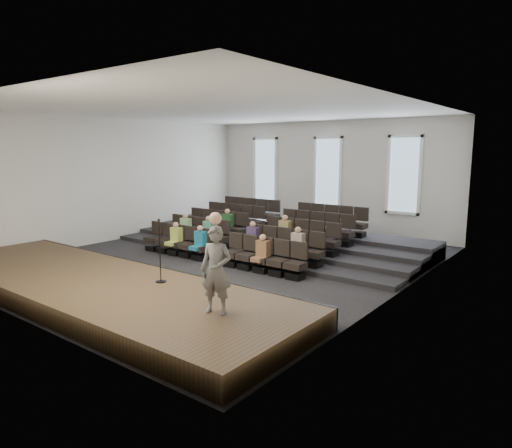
% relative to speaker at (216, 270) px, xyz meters
% --- Properties ---
extents(ground, '(14.00, 14.00, 0.00)m').
position_rel_speaker_xyz_m(ground, '(-4.10, 5.04, -1.38)').
color(ground, black).
rests_on(ground, ground).
extents(ceiling, '(12.00, 14.00, 0.02)m').
position_rel_speaker_xyz_m(ceiling, '(-4.10, 5.04, 3.63)').
color(ceiling, white).
rests_on(ceiling, ground).
extents(wall_back, '(12.00, 0.04, 5.00)m').
position_rel_speaker_xyz_m(wall_back, '(-4.10, 12.06, 1.12)').
color(wall_back, silver).
rests_on(wall_back, ground).
extents(wall_front, '(12.00, 0.04, 5.00)m').
position_rel_speaker_xyz_m(wall_front, '(-4.10, -1.98, 1.12)').
color(wall_front, silver).
rests_on(wall_front, ground).
extents(wall_left, '(0.04, 14.00, 5.00)m').
position_rel_speaker_xyz_m(wall_left, '(-10.12, 5.04, 1.12)').
color(wall_left, silver).
rests_on(wall_left, ground).
extents(wall_right, '(0.04, 14.00, 5.00)m').
position_rel_speaker_xyz_m(wall_right, '(1.92, 5.04, 1.12)').
color(wall_right, silver).
rests_on(wall_right, ground).
extents(stage, '(11.80, 3.60, 0.50)m').
position_rel_speaker_xyz_m(stage, '(-4.10, -0.06, -1.13)').
color(stage, '#412F1C').
rests_on(stage, ground).
extents(stage_lip, '(11.80, 0.06, 0.52)m').
position_rel_speaker_xyz_m(stage_lip, '(-4.10, 1.71, -1.13)').
color(stage_lip, black).
rests_on(stage_lip, ground).
extents(risers, '(11.80, 4.80, 0.60)m').
position_rel_speaker_xyz_m(risers, '(-4.10, 8.21, -1.18)').
color(risers, black).
rests_on(risers, ground).
extents(seating_rows, '(6.80, 4.70, 1.67)m').
position_rel_speaker_xyz_m(seating_rows, '(-4.10, 6.58, -0.70)').
color(seating_rows, black).
rests_on(seating_rows, ground).
extents(windows, '(8.44, 0.10, 3.24)m').
position_rel_speaker_xyz_m(windows, '(-4.10, 11.99, 1.32)').
color(windows, white).
rests_on(windows, wall_back).
extents(audience, '(5.45, 2.64, 1.10)m').
position_rel_speaker_xyz_m(audience, '(-4.24, 5.38, -0.57)').
color(audience, '#BCD053').
rests_on(audience, seating_rows).
extents(speaker, '(0.75, 0.61, 1.76)m').
position_rel_speaker_xyz_m(speaker, '(0.00, 0.00, 0.00)').
color(speaker, '#5B5957').
rests_on(speaker, stage).
extents(mic_stand, '(0.26, 0.26, 1.58)m').
position_rel_speaker_xyz_m(mic_stand, '(-2.55, 0.76, -0.41)').
color(mic_stand, black).
rests_on(mic_stand, stage).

